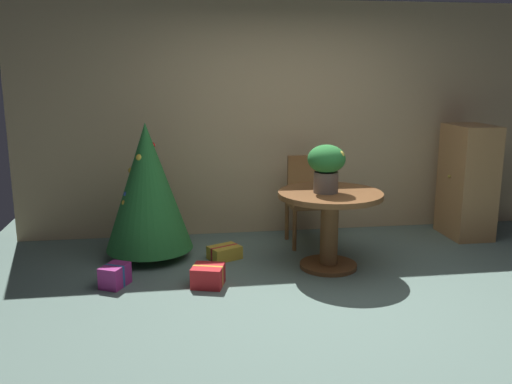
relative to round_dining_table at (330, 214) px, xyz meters
name	(u,v)px	position (x,y,z in m)	size (l,w,h in m)	color
ground_plane	(336,305)	(-0.17, -0.86, -0.53)	(6.60, 6.60, 0.00)	slate
back_wall_panel	(284,120)	(-0.17, 1.34, 0.77)	(6.00, 0.10, 2.60)	tan
round_dining_table	(330,214)	(0.00, 0.00, 0.00)	(0.98, 0.98, 0.74)	brown
flower_vase	(327,164)	(-0.05, -0.02, 0.48)	(0.35, 0.35, 0.44)	#665B51
wooden_chair_far	(309,195)	(0.00, 0.82, 0.00)	(0.47, 0.44, 0.94)	brown
holiday_tree	(148,187)	(-1.70, 0.55, 0.20)	(0.86, 0.86, 1.36)	brown
gift_box_purple	(115,276)	(-1.97, -0.18, -0.43)	(0.28, 0.31, 0.19)	#9E287A
gift_box_red	(208,276)	(-1.17, -0.30, -0.44)	(0.32, 0.32, 0.18)	red
gift_box_gold	(225,252)	(-0.96, 0.39, -0.46)	(0.36, 0.33, 0.13)	gold
wooden_cabinet	(468,181)	(1.82, 0.79, 0.10)	(0.46, 0.61, 1.26)	#B27F4C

